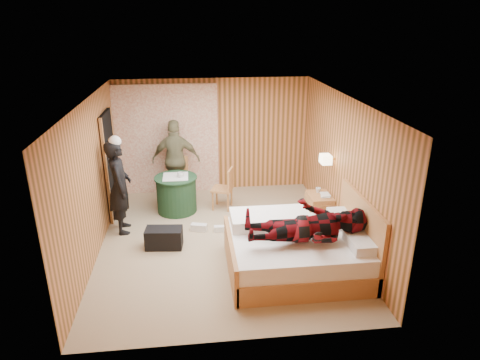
{
  "coord_description": "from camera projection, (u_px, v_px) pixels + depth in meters",
  "views": [
    {
      "loc": [
        -0.47,
        -6.66,
        3.72
      ],
      "look_at": [
        0.33,
        0.23,
        1.05
      ],
      "focal_mm": 32.0,
      "sensor_mm": 36.0,
      "label": 1
    }
  ],
  "objects": [
    {
      "name": "sneaker_right",
      "position": [
        221.0,
        229.0,
        7.87
      ],
      "size": [
        0.25,
        0.11,
        0.11
      ],
      "primitive_type": "cube",
      "rotation": [
        0.0,
        0.0,
        -0.05
      ],
      "color": "silver",
      "rests_on": "floor"
    },
    {
      "name": "round_table",
      "position": [
        177.0,
        194.0,
        8.59
      ],
      "size": [
        0.85,
        0.85,
        0.75
      ],
      "color": "#1E4225",
      "rests_on": "floor"
    },
    {
      "name": "nightstand",
      "position": [
        319.0,
        208.0,
        8.13
      ],
      "size": [
        0.44,
        0.6,
        0.57
      ],
      "color": "tan",
      "rests_on": "floor"
    },
    {
      "name": "wall_back",
      "position": [
        213.0,
        136.0,
        9.43
      ],
      "size": [
        4.2,
        0.02,
        2.5
      ],
      "primitive_type": "cube",
      "color": "#D17F50",
      "rests_on": "floor"
    },
    {
      "name": "ceiling",
      "position": [
        220.0,
        100.0,
        6.66
      ],
      "size": [
        4.2,
        5.0,
        0.01
      ],
      "primitive_type": "cube",
      "color": "white",
      "rests_on": "wall_back"
    },
    {
      "name": "floor",
      "position": [
        223.0,
        241.0,
        7.56
      ],
      "size": [
        4.2,
        5.0,
        0.01
      ],
      "primitive_type": "cube",
      "color": "tan",
      "rests_on": "ground"
    },
    {
      "name": "cup_table",
      "position": [
        180.0,
        175.0,
        8.4
      ],
      "size": [
        0.16,
        0.16,
        0.1
      ],
      "primitive_type": "imported",
      "rotation": [
        0.0,
        0.0,
        0.34
      ],
      "color": "silver",
      "rests_on": "round_table"
    },
    {
      "name": "duffel_bag",
      "position": [
        164.0,
        238.0,
        7.3
      ],
      "size": [
        0.65,
        0.39,
        0.35
      ],
      "primitive_type": "cube",
      "rotation": [
        0.0,
        0.0,
        -0.1
      ],
      "color": "black",
      "rests_on": "floor"
    },
    {
      "name": "cup_nightstand",
      "position": [
        318.0,
        190.0,
        8.13
      ],
      "size": [
        0.12,
        0.12,
        0.09
      ],
      "primitive_type": "imported",
      "rotation": [
        0.0,
        0.0,
        0.29
      ],
      "color": "silver",
      "rests_on": "nightstand"
    },
    {
      "name": "book_upper",
      "position": [
        321.0,
        195.0,
        7.97
      ],
      "size": [
        0.17,
        0.23,
        0.02
      ],
      "primitive_type": "imported",
      "rotation": [
        0.0,
        0.0,
        -0.03
      ],
      "color": "silver",
      "rests_on": "nightstand"
    },
    {
      "name": "wall_left",
      "position": [
        92.0,
        180.0,
        6.89
      ],
      "size": [
        0.02,
        5.0,
        2.5
      ],
      "primitive_type": "cube",
      "color": "#D17F50",
      "rests_on": "floor"
    },
    {
      "name": "wall_right",
      "position": [
        343.0,
        170.0,
        7.34
      ],
      "size": [
        0.02,
        5.0,
        2.5
      ],
      "primitive_type": "cube",
      "color": "#D17F50",
      "rests_on": "floor"
    },
    {
      "name": "woman_standing",
      "position": [
        120.0,
        187.0,
        7.63
      ],
      "size": [
        0.5,
        0.68,
        1.73
      ],
      "primitive_type": "imported",
      "rotation": [
        0.0,
        0.0,
        1.71
      ],
      "color": "black",
      "rests_on": "floor"
    },
    {
      "name": "book_lower",
      "position": [
        321.0,
        196.0,
        7.98
      ],
      "size": [
        0.21,
        0.25,
        0.02
      ],
      "primitive_type": "imported",
      "rotation": [
        0.0,
        0.0,
        -0.2
      ],
      "color": "silver",
      "rests_on": "nightstand"
    },
    {
      "name": "doorway",
      "position": [
        110.0,
        165.0,
        8.27
      ],
      "size": [
        0.06,
        0.9,
        2.05
      ],
      "primitive_type": "cube",
      "color": "black",
      "rests_on": "floor"
    },
    {
      "name": "chair_near",
      "position": [
        226.0,
        186.0,
        8.66
      ],
      "size": [
        0.5,
        0.5,
        0.87
      ],
      "rotation": [
        0.0,
        0.0,
        -1.89
      ],
      "color": "tan",
      "rests_on": "floor"
    },
    {
      "name": "curtain",
      "position": [
        167.0,
        140.0,
        9.28
      ],
      "size": [
        2.2,
        0.08,
        2.4
      ],
      "primitive_type": "cube",
      "color": "white",
      "rests_on": "floor"
    },
    {
      "name": "bed",
      "position": [
        300.0,
        250.0,
        6.61
      ],
      "size": [
        2.14,
        1.69,
        1.16
      ],
      "color": "tan",
      "rests_on": "floor"
    },
    {
      "name": "sneaker_left",
      "position": [
        199.0,
        227.0,
        7.9
      ],
      "size": [
        0.32,
        0.2,
        0.13
      ],
      "primitive_type": "cube",
      "rotation": [
        0.0,
        0.0,
        -0.28
      ],
      "color": "silver",
      "rests_on": "floor"
    },
    {
      "name": "chair_far",
      "position": [
        178.0,
        175.0,
        9.16
      ],
      "size": [
        0.5,
        0.5,
        0.93
      ],
      "rotation": [
        0.0,
        0.0,
        -0.21
      ],
      "color": "tan",
      "rests_on": "floor"
    },
    {
      "name": "wall_lamp",
      "position": [
        326.0,
        159.0,
        7.72
      ],
      "size": [
        0.26,
        0.24,
        0.16
      ],
      "color": "gold",
      "rests_on": "wall_right"
    },
    {
      "name": "man_at_table",
      "position": [
        176.0,
        160.0,
        9.07
      ],
      "size": [
        1.04,
        0.49,
        1.72
      ],
      "primitive_type": "imported",
      "rotation": [
        0.0,
        0.0,
        3.07
      ],
      "color": "#706D4A",
      "rests_on": "floor"
    },
    {
      "name": "man_on_bed",
      "position": [
        308.0,
        217.0,
        6.16
      ],
      "size": [
        0.86,
        0.67,
        1.77
      ],
      "primitive_type": "imported",
      "rotation": [
        0.0,
        1.57,
        0.0
      ],
      "color": "#5E090E",
      "rests_on": "bed"
    }
  ]
}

